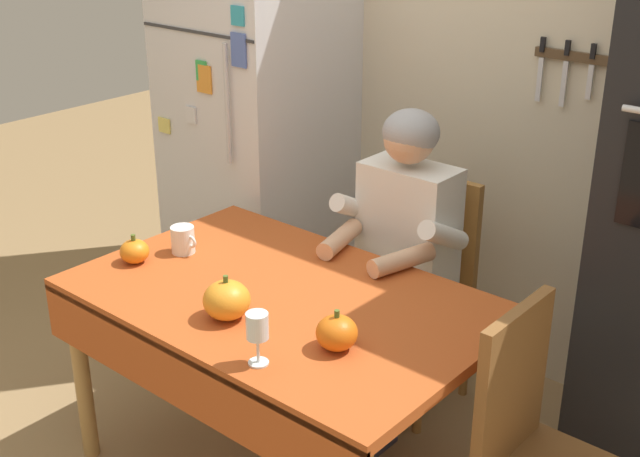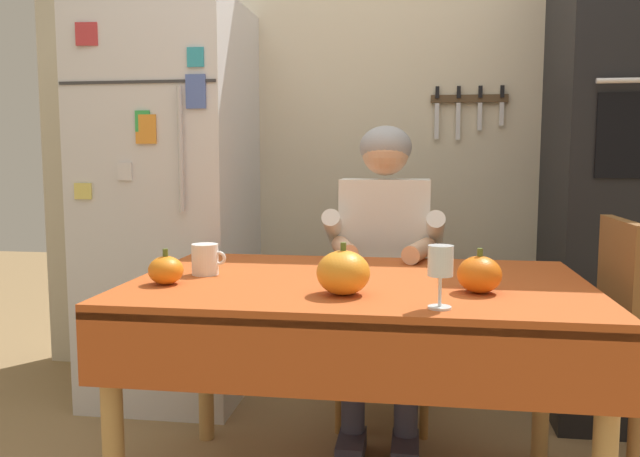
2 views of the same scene
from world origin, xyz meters
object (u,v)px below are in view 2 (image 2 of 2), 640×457
Objects in this scene: refrigerator at (171,204)px; pumpkin_medium at (343,273)px; coffee_mug at (206,259)px; pumpkin_small at (166,270)px; dining_table at (358,307)px; seated_person at (384,253)px; wine_glass at (440,264)px; pumpkin_large at (479,274)px; chair_behind_person at (385,298)px; wall_oven at (627,173)px.

refrigerator is 1.43m from pumpkin_medium.
pumpkin_medium is (0.48, -0.23, 0.01)m from coffee_mug.
pumpkin_small is (0.38, -1.02, -0.12)m from refrigerator.
dining_table is at bearing -42.91° from refrigerator.
seated_person is (0.05, 0.60, 0.08)m from dining_table.
wine_glass reaches higher than pumpkin_large.
seated_person reaches higher than pumpkin_medium.
chair_behind_person reaches higher than pumpkin_small.
refrigerator is 14.20× the size of pumpkin_large.
wine_glass is 1.50× the size of pumpkin_small.
wall_oven is at bearing 7.40° from chair_behind_person.
chair_behind_person is at bearing 90.00° from seated_person.
dining_table is 0.25m from pumpkin_medium.
coffee_mug is (-1.55, -0.89, -0.26)m from wall_oven.
refrigerator is at bearing 117.79° from coffee_mug.
wall_oven is 13.00× the size of wine_glass.
seated_person is (1.00, -0.28, -0.16)m from refrigerator.
refrigerator is 16.75× the size of pumpkin_small.
wall_oven is at bearing 17.66° from seated_person.
dining_table is 0.45m from wine_glass.
chair_behind_person is at bearing 56.55° from pumpkin_small.
refrigerator is 1.70m from wine_glass.
dining_table is at bearing 125.49° from wine_glass.
chair_behind_person is 1.04m from pumpkin_medium.
wine_glass is at bearing -45.67° from refrigerator.
refrigerator is 1.65m from pumpkin_large.
wine_glass is at bearing -13.43° from pumpkin_small.
refrigerator is 1.45× the size of seated_person.
wine_glass is 0.29m from pumpkin_medium.
seated_person is 0.80m from coffee_mug.
coffee_mug is at bearing 153.81° from pumpkin_medium.
wall_oven reaches higher than pumpkin_large.
wine_glass is (1.19, -1.21, -0.05)m from refrigerator.
pumpkin_small is (-1.62, -1.06, -0.27)m from wall_oven.
refrigerator is 1.10m from pumpkin_small.
coffee_mug reaches higher than dining_table.
pumpkin_large is (0.35, -0.12, 0.14)m from dining_table.
wine_glass is at bearing -78.64° from seated_person.
pumpkin_large is (-0.70, -1.05, -0.26)m from wall_oven.
refrigerator reaches higher than chair_behind_person.
dining_table is 0.60m from pumpkin_small.
dining_table is at bearing -93.49° from chair_behind_person.
pumpkin_small is (-0.57, -0.14, 0.13)m from dining_table.
seated_person reaches higher than dining_table.
wall_oven is 14.07× the size of pumpkin_medium.
coffee_mug is at bearing 153.88° from wine_glass.
dining_table is 0.61m from seated_person.
wine_glass is (0.24, -0.33, 0.20)m from dining_table.
pumpkin_medium reaches higher than coffee_mug.
wall_oven is 1.14m from chair_behind_person.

